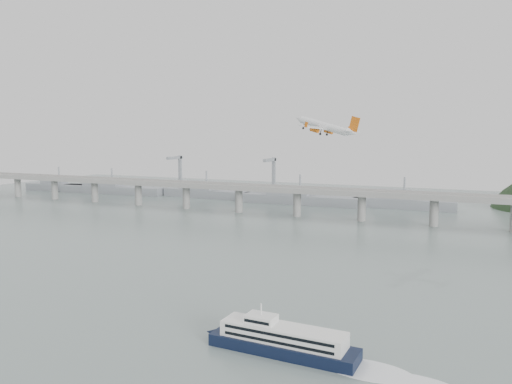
% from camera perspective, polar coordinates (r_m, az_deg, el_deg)
% --- Properties ---
extents(ground, '(900.00, 900.00, 0.00)m').
position_cam_1_polar(ground, '(198.14, -6.65, -12.13)').
color(ground, slate).
rests_on(ground, ground).
extents(bridge, '(800.00, 22.00, 23.90)m').
position_cam_1_polar(bridge, '(376.69, 8.87, -0.41)').
color(bridge, gray).
rests_on(bridge, ground).
extents(distant_fleet, '(453.00, 60.90, 40.00)m').
position_cam_1_polar(distant_fleet, '(498.16, -6.47, 0.03)').
color(distant_fleet, gray).
rests_on(distant_fleet, ground).
extents(ferry, '(73.32, 13.89, 13.83)m').
position_cam_1_polar(ferry, '(152.02, 3.11, -16.58)').
color(ferry, black).
rests_on(ferry, ground).
extents(airliner, '(39.71, 37.03, 12.65)m').
position_cam_1_polar(airliner, '(263.57, 7.92, 7.42)').
color(airliner, silver).
rests_on(airliner, ground).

